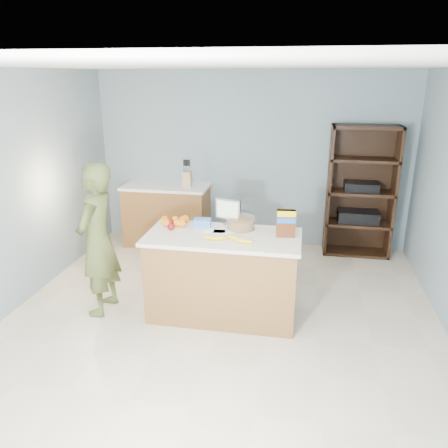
% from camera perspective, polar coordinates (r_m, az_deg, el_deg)
% --- Properties ---
extents(floor, '(4.50, 5.00, 0.02)m').
position_cam_1_polar(floor, '(4.53, -0.82, -13.52)').
color(floor, beige).
rests_on(floor, ground).
extents(walls, '(4.52, 5.02, 2.51)m').
position_cam_1_polar(walls, '(3.90, -0.93, 7.44)').
color(walls, gray).
rests_on(walls, ground).
extents(counter_peninsula, '(1.56, 0.76, 0.90)m').
position_cam_1_polar(counter_peninsula, '(4.58, -0.11, -7.14)').
color(counter_peninsula, brown).
rests_on(counter_peninsula, ground).
extents(back_cabinet, '(1.24, 0.62, 0.90)m').
position_cam_1_polar(back_cabinet, '(6.56, -7.43, 1.25)').
color(back_cabinet, brown).
rests_on(back_cabinet, ground).
extents(shelving_unit, '(0.90, 0.40, 1.80)m').
position_cam_1_polar(shelving_unit, '(6.34, 17.32, 3.80)').
color(shelving_unit, black).
rests_on(shelving_unit, ground).
extents(person, '(0.40, 0.60, 1.62)m').
position_cam_1_polar(person, '(4.69, -16.18, -2.05)').
color(person, '#475226').
rests_on(person, ground).
extents(knife_block, '(0.12, 0.10, 0.31)m').
position_cam_1_polar(knife_block, '(6.29, -4.86, 5.94)').
color(knife_block, tan).
rests_on(knife_block, back_cabinet).
extents(envelopes, '(0.32, 0.13, 0.00)m').
position_cam_1_polar(envelopes, '(4.48, -0.61, -0.97)').
color(envelopes, white).
rests_on(envelopes, counter_peninsula).
extents(bananas, '(0.52, 0.17, 0.04)m').
position_cam_1_polar(bananas, '(4.23, 0.33, -1.95)').
color(bananas, yellow).
rests_on(bananas, counter_peninsula).
extents(apples, '(0.11, 0.21, 0.07)m').
position_cam_1_polar(apples, '(4.61, -6.95, -0.07)').
color(apples, maroon).
rests_on(apples, counter_peninsula).
extents(oranges, '(0.30, 0.24, 0.08)m').
position_cam_1_polar(oranges, '(4.70, -6.27, 0.40)').
color(oranges, orange).
rests_on(oranges, counter_peninsula).
extents(blue_carton, '(0.19, 0.14, 0.08)m').
position_cam_1_polar(blue_carton, '(4.64, -2.86, 0.20)').
color(blue_carton, blue).
rests_on(blue_carton, counter_peninsula).
extents(salad_bowl, '(0.30, 0.30, 0.13)m').
position_cam_1_polar(salad_bowl, '(4.55, 2.19, 0.08)').
color(salad_bowl, '#267219').
rests_on(salad_bowl, counter_peninsula).
extents(tv, '(0.28, 0.12, 0.28)m').
position_cam_1_polar(tv, '(4.64, 0.55, 1.79)').
color(tv, silver).
rests_on(tv, counter_peninsula).
extents(cereal_box, '(0.19, 0.09, 0.28)m').
position_cam_1_polar(cereal_box, '(4.33, 8.10, 0.34)').
color(cereal_box, '#592B14').
rests_on(cereal_box, counter_peninsula).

